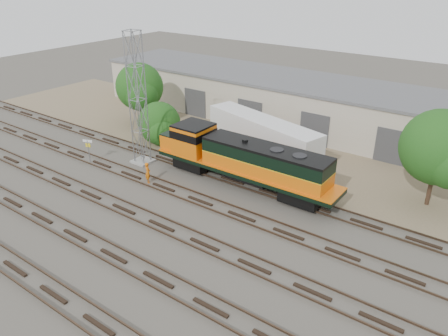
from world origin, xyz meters
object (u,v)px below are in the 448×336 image
Objects in this scene: signal_tower at (138,102)px; worker at (148,173)px; semi_trailer at (265,135)px; locomotive at (242,159)px.

signal_tower is 6.71m from worker.
worker is 0.14× the size of semi_trailer.
signal_tower reaches higher than worker.
semi_trailer reaches higher than worker.
signal_tower reaches higher than semi_trailer.
locomotive reaches higher than worker.
signal_tower is at bearing -170.45° from locomotive.
locomotive is 11.00m from signal_tower.
worker is at bearing -103.46° from semi_trailer.
signal_tower is at bearing 1.13° from worker.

